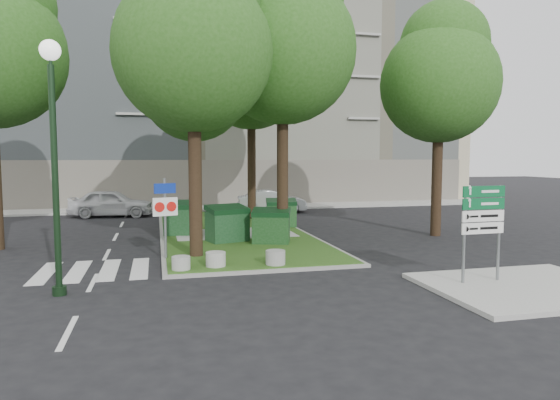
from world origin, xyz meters
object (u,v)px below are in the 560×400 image
object	(u,v)px
tree_median_near_left	(196,37)
car_white	(111,203)
dumpster_b	(227,224)
dumpster_c	(271,226)
directional_sign	(482,218)
tree_median_far	(253,63)
tree_street_right	(441,73)
dumpster_d	(281,213)
bollard_mid	(216,259)
bollard_right	(275,257)
car_silver	(272,201)
litter_bin	(272,212)
traffic_sign_pole	(165,208)
dumpster_a	(183,218)
bollard_left	(181,263)
tree_median_near_right	(284,36)
tree_median_mid	(196,78)
street_lamp	(53,137)

from	to	relation	value
tree_median_near_left	car_white	size ratio (longest dim) A/B	2.28
dumpster_b	dumpster_c	size ratio (longest dim) A/B	1.06
directional_sign	tree_median_far	bearing A→B (deg)	100.65
tree_median_near_left	dumpster_b	size ratio (longest dim) A/B	5.90
tree_street_right	dumpster_d	xyz separation A→B (m)	(-6.09, 3.62, -6.23)
bollard_mid	bollard_right	bearing A→B (deg)	-6.06
tree_median_far	car_silver	distance (m)	8.56
bollard_mid	car_white	bearing A→B (deg)	105.80
litter_bin	traffic_sign_pole	xyz separation A→B (m)	(-5.70, -9.04, 1.25)
dumpster_a	dumpster_c	distance (m)	4.33
dumpster_a	bollard_right	bearing A→B (deg)	-59.61
tree_street_right	dumpster_a	distance (m)	12.61
bollard_left	car_white	distance (m)	15.41
dumpster_b	tree_median_near_left	bearing A→B (deg)	-134.40
bollard_right	directional_sign	size ratio (longest dim) A/B	0.24
dumpster_c	tree_median_near_right	bearing A→B (deg)	38.76
tree_median_mid	traffic_sign_pole	xyz separation A→B (m)	(-1.59, -6.66, -5.23)
car_white	bollard_right	bearing A→B (deg)	-151.80
tree_median_mid	dumpster_c	bearing A→B (deg)	-62.76
litter_bin	car_white	xyz separation A→B (m)	(-8.47, 4.13, 0.28)
tree_street_right	directional_sign	xyz separation A→B (m)	(-3.51, -7.91, -5.17)
dumpster_a	dumpster_d	world-z (taller)	dumpster_a
tree_street_right	tree_median_mid	bearing A→B (deg)	158.20
bollard_left	car_silver	bearing A→B (deg)	67.51
dumpster_a	traffic_sign_pole	world-z (taller)	traffic_sign_pole
dumpster_d	directional_sign	xyz separation A→B (m)	(2.57, -11.53, 1.06)
bollard_left	car_silver	world-z (taller)	car_silver
dumpster_d	car_silver	distance (m)	6.91
tree_median_near_left	directional_sign	size ratio (longest dim) A/B	4.13
tree_median_far	dumpster_c	bearing A→B (deg)	-95.74
tree_median_near_right	dumpster_b	xyz separation A→B (m)	(-2.17, 0.56, -7.18)
tree_median_near_right	directional_sign	xyz separation A→B (m)	(3.49, -7.41, -6.17)
traffic_sign_pole	directional_sign	bearing A→B (deg)	-48.43
litter_bin	directional_sign	size ratio (longest dim) A/B	0.30
street_lamp	tree_median_far	bearing A→B (deg)	60.56
directional_sign	car_silver	bearing A→B (deg)	92.78
tree_median_near_left	bollard_mid	bearing A→B (deg)	-79.24
tree_median_mid	bollard_right	world-z (taller)	tree_median_mid
street_lamp	bollard_mid	bearing A→B (deg)	23.91
tree_median_mid	bollard_right	size ratio (longest dim) A/B	16.47
car_white	car_silver	size ratio (longest dim) A/B	1.10
bollard_left	dumpster_b	bearing A→B (deg)	66.43
litter_bin	street_lamp	bearing A→B (deg)	-123.61
dumpster_d	car_silver	size ratio (longest dim) A/B	0.37
tree_median_near_left	tree_median_near_right	world-z (taller)	tree_median_near_right
bollard_right	street_lamp	size ratio (longest dim) A/B	0.10
dumpster_b	directional_sign	xyz separation A→B (m)	(5.66, -7.97, 1.01)
dumpster_a	street_lamp	bearing A→B (deg)	-101.93
tree_median_far	dumpster_b	distance (m)	10.50
car_silver	street_lamp	bearing A→B (deg)	157.49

